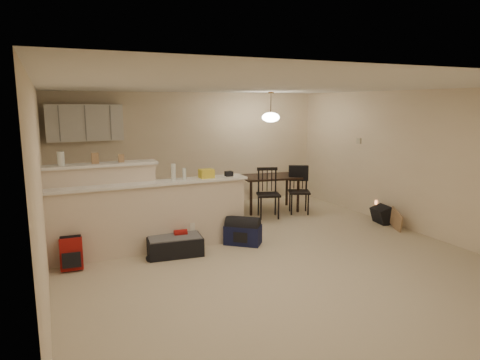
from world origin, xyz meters
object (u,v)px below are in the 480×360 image
dining_table (270,180)px  navy_duffel (243,235)px  dining_chair_near (268,193)px  suitcase (174,245)px  red_backpack (71,254)px  dining_chair_far (299,191)px  black_daypack (382,215)px  pendant_lamp (271,117)px

dining_table → navy_duffel: (-1.47, -1.80, -0.50)m
dining_chair_near → suitcase: dining_chair_near is taller
dining_table → suitcase: bearing=-136.6°
red_backpack → navy_duffel: size_ratio=0.77×
dining_chair_near → suitcase: bearing=-132.7°
suitcase → dining_chair_far: bearing=29.3°
dining_chair_far → black_daypack: bearing=-27.0°
dining_chair_far → suitcase: bearing=-132.1°
suitcase → red_backpack: 1.46m
dining_chair_near → black_daypack: (1.78, -1.28, -0.34)m
dining_table → suitcase: dining_table is taller
pendant_lamp → dining_chair_near: bearing=-120.9°
pendant_lamp → black_daypack: 2.96m
black_daypack → navy_duffel: bearing=98.9°
dining_table → pendant_lamp: size_ratio=2.11×
black_daypack → suitcase: bearing=98.9°
dining_chair_near → suitcase: size_ratio=1.22×
dining_chair_near → navy_duffel: bearing=-113.8°
suitcase → black_daypack: size_ratio=2.22×
pendant_lamp → dining_chair_near: 1.61m
pendant_lamp → red_backpack: 4.79m
dining_table → dining_chair_near: (-0.31, -0.52, -0.16)m
suitcase → pendant_lamp: bearing=40.4°
pendant_lamp → suitcase: 3.68m
dining_chair_far → pendant_lamp: bearing=156.3°
pendant_lamp → suitcase: bearing=-145.5°
pendant_lamp → red_backpack: pendant_lamp is taller
red_backpack → black_daypack: bearing=4.1°
dining_table → red_backpack: size_ratio=2.94×
red_backpack → black_daypack: (5.55, 0.00, -0.06)m
black_daypack → dining_chair_near: bearing=63.2°
dining_table → navy_duffel: dining_table is taller
suitcase → red_backpack: (-1.46, 0.00, 0.08)m
dining_chair_near → red_backpack: dining_chair_near is taller
pendant_lamp → dining_chair_near: size_ratio=0.62×
dining_table → black_daypack: bearing=-41.8°
pendant_lamp → dining_chair_far: bearing=-48.3°
dining_table → navy_duffel: size_ratio=2.26×
dining_chair_near → red_backpack: bearing=-143.0°
dining_table → suitcase: size_ratio=1.60×
black_daypack → dining_table: bearing=48.2°
pendant_lamp → navy_duffel: pendant_lamp is taller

